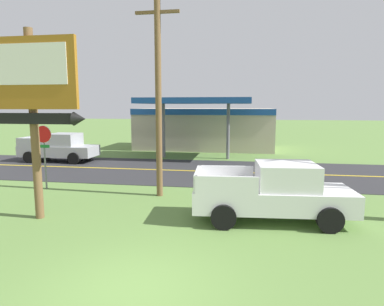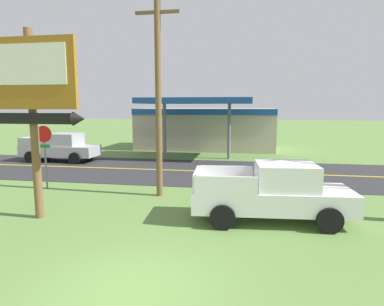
% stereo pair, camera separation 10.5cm
% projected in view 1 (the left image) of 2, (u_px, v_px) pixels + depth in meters
% --- Properties ---
extents(ground_plane, '(180.00, 180.00, 0.00)m').
position_uv_depth(ground_plane, '(131.00, 290.00, 7.01)').
color(ground_plane, '#5B7F3D').
extents(road_asphalt, '(140.00, 8.00, 0.02)m').
position_uv_depth(road_asphalt, '(206.00, 171.00, 19.71)').
color(road_asphalt, '#2B2B2D').
rests_on(road_asphalt, ground).
extents(road_centre_line, '(126.00, 0.20, 0.01)m').
position_uv_depth(road_centre_line, '(206.00, 171.00, 19.71)').
color(road_centre_line, gold).
rests_on(road_centre_line, road_asphalt).
extents(motel_sign, '(3.63, 0.54, 6.31)m').
position_uv_depth(motel_sign, '(31.00, 91.00, 10.83)').
color(motel_sign, brown).
rests_on(motel_sign, ground).
extents(stop_sign, '(0.80, 0.08, 2.95)m').
position_uv_depth(stop_sign, '(44.00, 146.00, 15.36)').
color(stop_sign, slate).
rests_on(stop_sign, ground).
extents(utility_pole, '(2.03, 0.26, 8.86)m').
position_uv_depth(utility_pole, '(158.00, 84.00, 13.79)').
color(utility_pole, brown).
rests_on(utility_pole, ground).
extents(gas_station, '(12.00, 11.50, 4.40)m').
position_uv_depth(gas_station, '(205.00, 127.00, 30.13)').
color(gas_station, beige).
rests_on(gas_station, ground).
extents(pickup_white_parked_on_lawn, '(5.33, 2.53, 1.96)m').
position_uv_depth(pickup_white_parked_on_lawn, '(274.00, 192.00, 11.19)').
color(pickup_white_parked_on_lawn, silver).
rests_on(pickup_white_parked_on_lawn, ground).
extents(pickup_silver_on_road, '(5.20, 2.24, 1.96)m').
position_uv_depth(pickup_silver_on_road, '(60.00, 148.00, 23.20)').
color(pickup_silver_on_road, '#A8AAAF').
rests_on(pickup_silver_on_road, ground).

